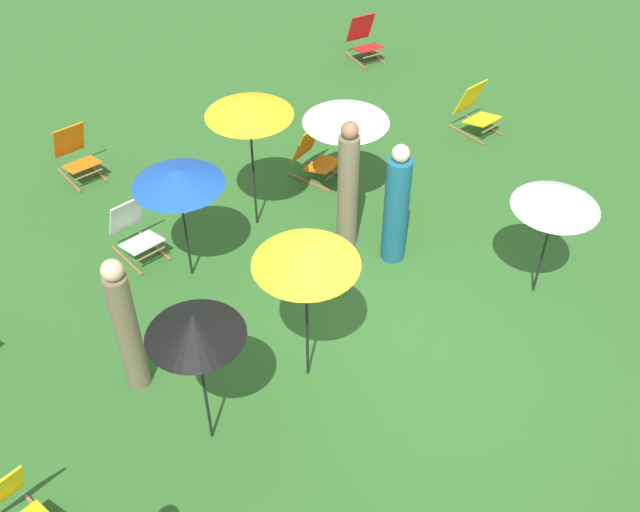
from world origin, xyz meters
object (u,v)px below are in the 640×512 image
(umbrella_4, at_px, (306,255))
(umbrella_5, at_px, (346,112))
(deckchair_5, at_px, (364,40))
(deckchair_4, at_px, (315,156))
(deckchair_8, at_px, (134,231))
(deckchair_9, at_px, (475,110))
(person_0, at_px, (126,327))
(umbrella_0, at_px, (194,326))
(person_1, at_px, (348,188))
(umbrella_2, at_px, (177,178))
(person_2, at_px, (396,207))
(deckchair_1, at_px, (76,155))
(umbrella_3, at_px, (249,106))
(umbrella_1, at_px, (558,196))

(umbrella_4, distance_m, umbrella_5, 3.16)
(deckchair_5, bearing_deg, deckchair_4, -130.37)
(umbrella_5, bearing_deg, deckchair_8, 163.97)
(deckchair_9, bearing_deg, umbrella_4, -158.07)
(deckchair_8, height_order, person_0, person_0)
(umbrella_0, height_order, person_1, person_1)
(deckchair_8, relative_size, umbrella_2, 0.50)
(person_1, xyz_separation_m, person_2, (0.33, -0.58, -0.10))
(deckchair_1, height_order, deckchair_5, same)
(person_1, bearing_deg, deckchair_9, -173.71)
(deckchair_5, distance_m, umbrella_2, 6.65)
(deckchair_5, bearing_deg, umbrella_0, -130.22)
(deckchair_1, xyz_separation_m, deckchair_9, (5.76, -2.63, 0.00))
(person_1, bearing_deg, umbrella_4, 31.14)
(deckchair_1, distance_m, person_0, 4.37)
(umbrella_3, bearing_deg, deckchair_5, 34.81)
(umbrella_3, relative_size, person_1, 1.05)
(deckchair_4, xyz_separation_m, umbrella_4, (-2.33, -3.08, 1.43))
(deckchair_1, height_order, umbrella_2, umbrella_2)
(deckchair_5, xyz_separation_m, deckchair_9, (-0.14, -3.07, 0.00))
(deckchair_5, xyz_separation_m, umbrella_3, (-4.34, -3.02, 1.51))
(deckchair_1, relative_size, umbrella_0, 0.45)
(deckchair_1, relative_size, person_0, 0.45)
(umbrella_2, bearing_deg, umbrella_3, 16.86)
(umbrella_3, bearing_deg, umbrella_1, -56.76)
(person_2, bearing_deg, person_1, 48.77)
(umbrella_2, distance_m, umbrella_5, 2.49)
(person_0, distance_m, person_2, 3.71)
(deckchair_9, height_order, person_0, person_0)
(umbrella_3, bearing_deg, deckchair_9, -0.71)
(umbrella_0, bearing_deg, umbrella_3, 49.75)
(deckchair_4, bearing_deg, deckchair_9, -27.52)
(umbrella_1, xyz_separation_m, person_1, (-1.36, 2.16, -0.58))
(umbrella_5, relative_size, person_2, 0.97)
(deckchair_8, distance_m, umbrella_5, 3.21)
(deckchair_4, xyz_separation_m, person_1, (-0.57, -1.52, 0.56))
(umbrella_1, xyz_separation_m, umbrella_2, (-3.38, 2.86, 0.04))
(deckchair_4, bearing_deg, deckchair_8, 162.55)
(person_1, bearing_deg, deckchair_8, -42.33)
(deckchair_4, height_order, deckchair_8, same)
(umbrella_3, distance_m, person_0, 3.23)
(deckchair_5, relative_size, deckchair_9, 1.00)
(umbrella_1, bearing_deg, umbrella_5, 107.47)
(deckchair_4, distance_m, person_0, 4.48)
(deckchair_8, relative_size, umbrella_1, 0.50)
(deckchair_9, height_order, umbrella_3, umbrella_3)
(umbrella_0, distance_m, umbrella_5, 4.25)
(umbrella_1, relative_size, umbrella_3, 0.83)
(deckchair_1, distance_m, deckchair_9, 6.33)
(deckchair_9, bearing_deg, umbrella_0, -162.16)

